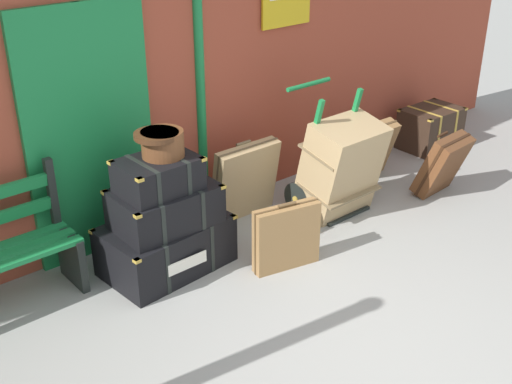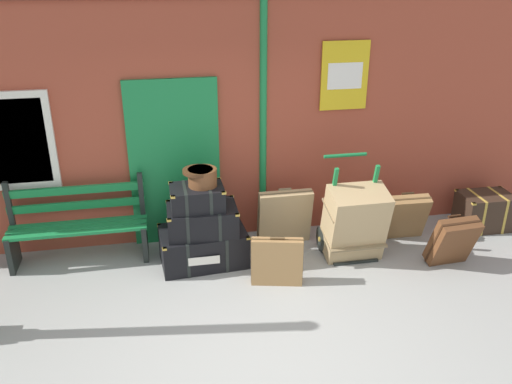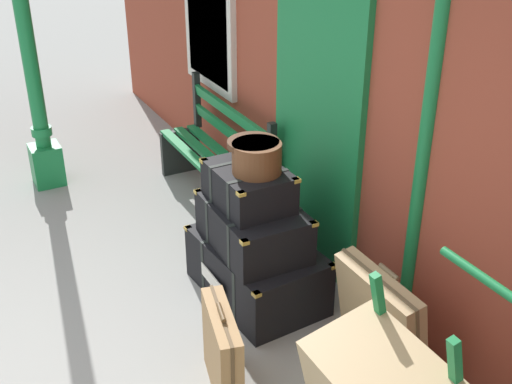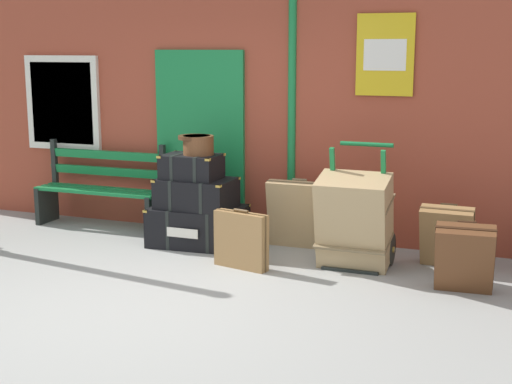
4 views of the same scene
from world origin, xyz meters
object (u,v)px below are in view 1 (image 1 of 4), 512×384
Objects in this scene: suitcase_charcoal at (286,237)px; suitcase_brown at (442,165)px; large_brown_trunk at (341,167)px; corner_trunk at (430,128)px; porters_trolley at (326,181)px; round_hatbox at (162,142)px; steamer_trunk_base at (166,245)px; suitcase_slate at (371,150)px; steamer_trunk_top at (158,175)px; steamer_trunk_middle at (165,206)px; suitcase_beige at (245,181)px.

suitcase_charcoal is 0.92× the size of suitcase_brown.
large_brown_trunk reaches higher than suitcase_brown.
porters_trolley is at bearing -172.58° from corner_trunk.
suitcase_charcoal is 0.84× the size of corner_trunk.
round_hatbox is at bearing 167.55° from suitcase_brown.
suitcase_slate reaches higher than steamer_trunk_base.
suitcase_slate is 1.20m from corner_trunk.
large_brown_trunk is 0.93m from suitcase_slate.
porters_trolley is 0.27m from large_brown_trunk.
steamer_trunk_base is at bearing -178.02° from suitcase_slate.
porters_trolley is (1.78, -0.06, -0.85)m from round_hatbox.
suitcase_charcoal is (-1.03, -0.37, -0.20)m from large_brown_trunk.
steamer_trunk_top is (-0.05, -0.04, 0.66)m from steamer_trunk_base.
steamer_trunk_base is 1.77× the size of suitcase_charcoal.
steamer_trunk_middle is at bearing -176.75° from corner_trunk.
steamer_trunk_middle is 0.54m from round_hatbox.
round_hatbox is 2.74m from suitcase_slate.
large_brown_trunk reaches higher than suitcase_charcoal.
steamer_trunk_top is at bearing 178.83° from porters_trolley.
steamer_trunk_base is 1.71× the size of steamer_trunk_top.
steamer_trunk_top is at bearing 173.36° from large_brown_trunk.
large_brown_trunk is (0.00, -0.18, 0.21)m from porters_trolley.
steamer_trunk_base is 2.74× the size of round_hatbox.
round_hatbox reaches higher than corner_trunk.
round_hatbox is 0.59× the size of suitcase_brown.
large_brown_trunk reaches higher than suitcase_beige.
suitcase_beige reaches higher than corner_trunk.
suitcase_charcoal reaches higher than corner_trunk.
suitcase_beige is at bearing 173.35° from suitcase_slate.
steamer_trunk_middle is at bearing 178.49° from porters_trolley.
porters_trolley is 1.22m from suitcase_brown.
suitcase_beige is (1.06, 0.27, 0.16)m from steamer_trunk_base.
porters_trolley is at bearing -1.99° from round_hatbox.
steamer_trunk_base is at bearing 38.40° from steamer_trunk_top.
suitcase_slate is 0.99× the size of suitcase_brown.
suitcase_slate is (2.64, 0.12, -0.26)m from steamer_trunk_middle.
steamer_trunk_middle reaches higher than suitcase_slate.
porters_trolley is at bearing 28.07° from suitcase_charcoal.
suitcase_slate is at bearing 2.74° from steamer_trunk_top.
porters_trolley is at bearing -25.62° from suitcase_beige.
porters_trolley is at bearing -1.51° from steamer_trunk_middle.
suitcase_brown reaches higher than corner_trunk.
suitcase_charcoal is at bearing -39.43° from steamer_trunk_base.
steamer_trunk_base is 3.83m from corner_trunk.
large_brown_trunk reaches higher than steamer_trunk_middle.
suitcase_brown is at bearing -139.03° from corner_trunk.
porters_trolley is 1.57× the size of suitcase_beige.
suitcase_beige is 1.17× the size of suitcase_brown.
suitcase_charcoal is (-1.03, -0.55, 0.01)m from porters_trolley.
suitcase_slate is at bearing 107.41° from suitcase_brown.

